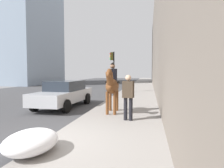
% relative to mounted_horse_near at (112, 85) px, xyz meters
% --- Properties ---
extents(sidewalk_slab, '(120.00, 3.21, 0.12)m').
position_rel_mounted_horse_near_xyz_m(sidewalk_slab, '(-4.01, -0.48, -1.28)').
color(sidewalk_slab, gray).
rests_on(sidewalk_slab, ground).
extents(mounted_horse_near, '(2.15, 0.63, 2.24)m').
position_rel_mounted_horse_near_xyz_m(mounted_horse_near, '(0.00, 0.00, 0.00)').
color(mounted_horse_near, brown).
rests_on(mounted_horse_near, sidewalk_slab).
extents(pedestrian_greeting, '(0.32, 0.44, 1.70)m').
position_rel_mounted_horse_near_xyz_m(pedestrian_greeting, '(-1.25, -0.84, -0.25)').
color(pedestrian_greeting, black).
rests_on(pedestrian_greeting, sidewalk_slab).
extents(car_near_lane, '(4.60, 2.07, 1.44)m').
position_rel_mounted_horse_near_xyz_m(car_near_lane, '(1.67, 2.99, -0.59)').
color(car_near_lane, '#B7BABF').
rests_on(car_near_lane, ground).
extents(traffic_light_near_curb, '(0.20, 0.44, 3.73)m').
position_rel_mounted_horse_near_xyz_m(traffic_light_near_curb, '(9.12, 1.61, 1.16)').
color(traffic_light_near_curb, black).
rests_on(traffic_light_near_curb, ground).
extents(snow_pile_near, '(1.44, 1.11, 0.50)m').
position_rel_mounted_horse_near_xyz_m(snow_pile_near, '(-4.69, 0.98, -0.97)').
color(snow_pile_near, white).
rests_on(snow_pile_near, sidewalk_slab).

